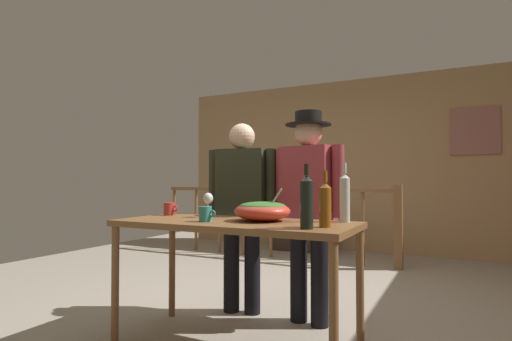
{
  "coord_description": "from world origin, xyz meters",
  "views": [
    {
      "loc": [
        1.34,
        -3.2,
        1.07
      ],
      "look_at": [
        0.02,
        -0.61,
        1.15
      ],
      "focal_mm": 28.22,
      "sensor_mm": 36.0,
      "label": 1
    }
  ],
  "objects_px": {
    "wine_bottle_clear": "(345,197)",
    "mug_teal": "(206,214)",
    "tv_console": "(304,235)",
    "serving_table": "(234,234)",
    "wine_bottle_dark": "(307,201)",
    "person_standing_left": "(242,201)",
    "flat_screen_tv": "(303,204)",
    "salad_bowl": "(262,210)",
    "mug_red": "(170,209)",
    "stair_railing": "(301,213)",
    "wine_glass": "(208,200)",
    "person_standing_right": "(309,198)",
    "framed_picture": "(475,131)",
    "wine_bottle_amber": "(325,204)"
  },
  "relations": [
    {
      "from": "tv_console",
      "to": "person_standing_right",
      "type": "distance_m",
      "value": 3.29
    },
    {
      "from": "salad_bowl",
      "to": "wine_bottle_clear",
      "type": "bearing_deg",
      "value": 20.04
    },
    {
      "from": "tv_console",
      "to": "wine_bottle_dark",
      "type": "xyz_separation_m",
      "value": [
        1.43,
        -3.83,
        0.73
      ]
    },
    {
      "from": "salad_bowl",
      "to": "mug_red",
      "type": "distance_m",
      "value": 0.83
    },
    {
      "from": "wine_glass",
      "to": "wine_bottle_dark",
      "type": "relative_size",
      "value": 0.5
    },
    {
      "from": "stair_railing",
      "to": "mug_red",
      "type": "relative_size",
      "value": 28.86
    },
    {
      "from": "tv_console",
      "to": "wine_bottle_clear",
      "type": "xyz_separation_m",
      "value": [
        1.52,
        -3.37,
        0.73
      ]
    },
    {
      "from": "wine_bottle_clear",
      "to": "mug_red",
      "type": "distance_m",
      "value": 1.33
    },
    {
      "from": "serving_table",
      "to": "salad_bowl",
      "type": "relative_size",
      "value": 4.28
    },
    {
      "from": "tv_console",
      "to": "mug_teal",
      "type": "distance_m",
      "value": 3.87
    },
    {
      "from": "tv_console",
      "to": "serving_table",
      "type": "xyz_separation_m",
      "value": [
        0.86,
        -3.63,
        0.49
      ]
    },
    {
      "from": "serving_table",
      "to": "salad_bowl",
      "type": "distance_m",
      "value": 0.24
    },
    {
      "from": "flat_screen_tv",
      "to": "wine_bottle_amber",
      "type": "distance_m",
      "value": 3.98
    },
    {
      "from": "mug_teal",
      "to": "serving_table",
      "type": "bearing_deg",
      "value": 42.28
    },
    {
      "from": "tv_console",
      "to": "mug_red",
      "type": "relative_size",
      "value": 7.39
    },
    {
      "from": "mug_teal",
      "to": "salad_bowl",
      "type": "bearing_deg",
      "value": 34.2
    },
    {
      "from": "tv_console",
      "to": "wine_glass",
      "type": "relative_size",
      "value": 5.1
    },
    {
      "from": "salad_bowl",
      "to": "wine_bottle_clear",
      "type": "xyz_separation_m",
      "value": [
        0.49,
        0.18,
        0.09
      ]
    },
    {
      "from": "stair_railing",
      "to": "person_standing_left",
      "type": "distance_m",
      "value": 2.32
    },
    {
      "from": "flat_screen_tv",
      "to": "salad_bowl",
      "type": "relative_size",
      "value": 1.48
    },
    {
      "from": "wine_bottle_dark",
      "to": "mug_red",
      "type": "height_order",
      "value": "wine_bottle_dark"
    },
    {
      "from": "salad_bowl",
      "to": "wine_bottle_dark",
      "type": "distance_m",
      "value": 0.5
    },
    {
      "from": "serving_table",
      "to": "wine_bottle_amber",
      "type": "height_order",
      "value": "wine_bottle_amber"
    },
    {
      "from": "mug_red",
      "to": "person_standing_right",
      "type": "relative_size",
      "value": 0.08
    },
    {
      "from": "framed_picture",
      "to": "tv_console",
      "type": "height_order",
      "value": "framed_picture"
    },
    {
      "from": "framed_picture",
      "to": "wine_bottle_amber",
      "type": "distance_m",
      "value": 4.17
    },
    {
      "from": "mug_teal",
      "to": "wine_glass",
      "type": "bearing_deg",
      "value": 121.04
    },
    {
      "from": "wine_bottle_clear",
      "to": "mug_teal",
      "type": "bearing_deg",
      "value": -154.16
    },
    {
      "from": "wine_bottle_dark",
      "to": "person_standing_left",
      "type": "distance_m",
      "value": 1.2
    },
    {
      "from": "stair_railing",
      "to": "wine_bottle_amber",
      "type": "xyz_separation_m",
      "value": [
        1.26,
        -2.98,
        0.31
      ]
    },
    {
      "from": "wine_bottle_dark",
      "to": "wine_bottle_clear",
      "type": "bearing_deg",
      "value": 79.33
    },
    {
      "from": "framed_picture",
      "to": "person_standing_right",
      "type": "distance_m",
      "value": 3.6
    },
    {
      "from": "mug_teal",
      "to": "person_standing_left",
      "type": "distance_m",
      "value": 0.77
    },
    {
      "from": "framed_picture",
      "to": "person_standing_left",
      "type": "xyz_separation_m",
      "value": [
        -1.79,
        -3.29,
        -0.84
      ]
    },
    {
      "from": "wine_glass",
      "to": "wine_bottle_amber",
      "type": "relative_size",
      "value": 0.55
    },
    {
      "from": "wine_bottle_dark",
      "to": "person_standing_left",
      "type": "bearing_deg",
      "value": 136.02
    },
    {
      "from": "framed_picture",
      "to": "flat_screen_tv",
      "type": "bearing_deg",
      "value": -172.23
    },
    {
      "from": "tv_console",
      "to": "wine_bottle_amber",
      "type": "distance_m",
      "value": 4.06
    },
    {
      "from": "wine_glass",
      "to": "mug_teal",
      "type": "relative_size",
      "value": 1.5
    },
    {
      "from": "wine_bottle_amber",
      "to": "person_standing_right",
      "type": "relative_size",
      "value": 0.2
    },
    {
      "from": "stair_railing",
      "to": "salad_bowl",
      "type": "bearing_deg",
      "value": -74.4
    },
    {
      "from": "framed_picture",
      "to": "wine_bottle_amber",
      "type": "bearing_deg",
      "value": -102.16
    },
    {
      "from": "salad_bowl",
      "to": "person_standing_left",
      "type": "xyz_separation_m",
      "value": [
        -0.45,
        0.54,
        0.03
      ]
    },
    {
      "from": "flat_screen_tv",
      "to": "mug_teal",
      "type": "distance_m",
      "value": 3.79
    },
    {
      "from": "tv_console",
      "to": "serving_table",
      "type": "distance_m",
      "value": 3.76
    },
    {
      "from": "wine_glass",
      "to": "person_standing_right",
      "type": "height_order",
      "value": "person_standing_right"
    },
    {
      "from": "flat_screen_tv",
      "to": "person_standing_left",
      "type": "height_order",
      "value": "person_standing_left"
    },
    {
      "from": "serving_table",
      "to": "wine_glass",
      "type": "relative_size",
      "value": 8.89
    },
    {
      "from": "salad_bowl",
      "to": "wine_bottle_clear",
      "type": "relative_size",
      "value": 0.97
    },
    {
      "from": "serving_table",
      "to": "person_standing_left",
      "type": "relative_size",
      "value": 1.01
    }
  ]
}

